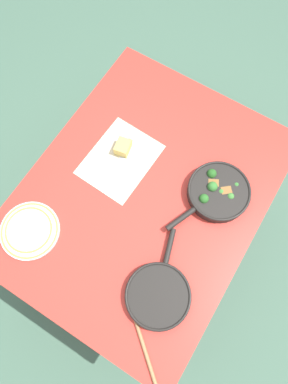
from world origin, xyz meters
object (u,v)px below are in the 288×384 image
(skillet_broccoli, at_px, (218,192))
(grater_knife, at_px, (122,158))
(dinner_plate_stack, at_px, (29,230))
(wooden_spoon, at_px, (139,332))
(skillet_eggs, at_px, (158,295))
(cheese_block, at_px, (123,147))

(skillet_broccoli, height_order, grater_knife, skillet_broccoli)
(grater_knife, xyz_separation_m, dinner_plate_stack, (-0.50, 0.15, 0.00))
(wooden_spoon, relative_size, dinner_plate_stack, 1.16)
(skillet_eggs, xyz_separation_m, grater_knife, (0.43, 0.45, -0.01))
(cheese_block, xyz_separation_m, dinner_plate_stack, (-0.54, 0.13, -0.01))
(skillet_eggs, distance_m, wooden_spoon, 0.16)
(wooden_spoon, xyz_separation_m, grater_knife, (0.59, 0.46, 0.00))
(grater_knife, relative_size, cheese_block, 3.30)
(dinner_plate_stack, bearing_deg, skillet_eggs, -84.05)
(grater_knife, distance_m, cheese_block, 0.05)
(skillet_broccoli, xyz_separation_m, grater_knife, (-0.08, 0.45, -0.02))
(skillet_eggs, bearing_deg, grater_knife, 28.92)
(skillet_broccoli, relative_size, cheese_block, 4.81)
(grater_knife, height_order, cheese_block, cheese_block)
(skillet_eggs, height_order, grater_knife, skillet_eggs)
(skillet_broccoli, xyz_separation_m, dinner_plate_stack, (-0.58, 0.61, -0.02))
(skillet_broccoli, distance_m, grater_knife, 0.46)
(wooden_spoon, height_order, cheese_block, cheese_block)
(skillet_eggs, relative_size, cheese_block, 4.77)
(wooden_spoon, xyz_separation_m, cheese_block, (0.63, 0.49, 0.02))
(skillet_broccoli, xyz_separation_m, cheese_block, (-0.04, 0.47, -0.00))
(skillet_eggs, relative_size, wooden_spoon, 1.35)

